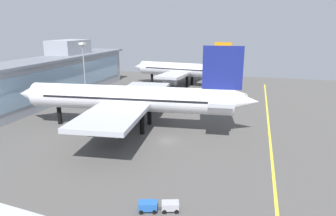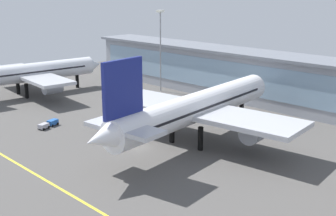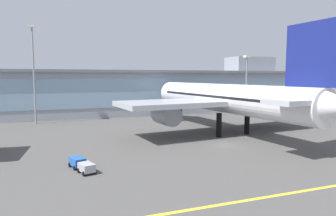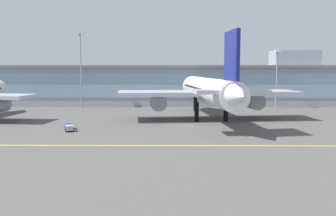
# 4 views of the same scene
# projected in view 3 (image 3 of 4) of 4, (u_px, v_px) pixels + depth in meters

# --- Properties ---
(ground_plane) EXTENTS (188.89, 188.89, 0.00)m
(ground_plane) POSITION_uv_depth(u_px,v_px,m) (226.00, 145.00, 54.38)
(ground_plane) COLOR #514F4C
(taxiway_centreline_stripe) EXTENTS (151.12, 0.50, 0.01)m
(taxiway_centreline_stripe) POSITION_uv_depth(u_px,v_px,m) (329.00, 187.00, 33.83)
(taxiway_centreline_stripe) COLOR yellow
(taxiway_centreline_stripe) RESTS_ON ground
(terminal_building) EXTENTS (137.92, 14.00, 19.54)m
(terminal_building) POSITION_uv_depth(u_px,v_px,m) (153.00, 91.00, 100.04)
(terminal_building) COLOR #9399A3
(terminal_building) RESTS_ON ground
(airliner_near_right) EXTENTS (47.05, 60.65, 20.54)m
(airliner_near_right) POSITION_uv_depth(u_px,v_px,m) (223.00, 99.00, 65.86)
(airliner_near_right) COLOR black
(airliner_near_right) RESTS_ON ground
(baggage_tug_near) EXTENTS (3.28, 5.79, 1.40)m
(baggage_tug_near) POSITION_uv_depth(u_px,v_px,m) (81.00, 164.00, 39.80)
(baggage_tug_near) COLOR black
(baggage_tug_near) RESTS_ON ground
(apron_light_mast_west) EXTENTS (1.80, 1.80, 19.30)m
(apron_light_mast_west) POSITION_uv_depth(u_px,v_px,m) (246.00, 74.00, 100.28)
(apron_light_mast_west) COLOR gray
(apron_light_mast_west) RESTS_ON ground
(apron_light_mast_centre) EXTENTS (1.80, 1.80, 25.37)m
(apron_light_mast_centre) POSITION_uv_depth(u_px,v_px,m) (33.00, 61.00, 77.41)
(apron_light_mast_centre) COLOR gray
(apron_light_mast_centre) RESTS_ON ground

